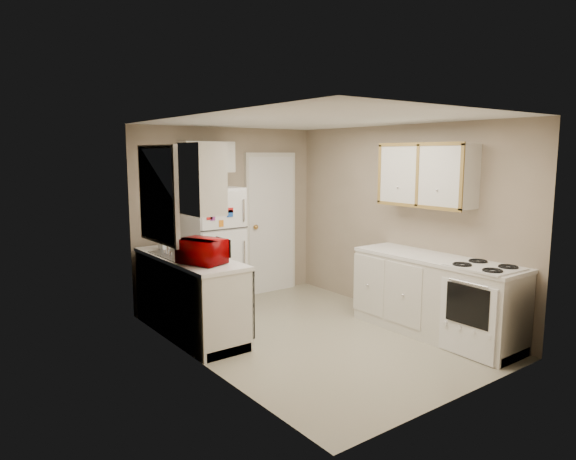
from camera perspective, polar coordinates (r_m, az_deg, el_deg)
floor at (r=5.96m, az=2.93°, el=-11.57°), size 3.80×3.80×0.00m
ceiling at (r=5.62m, az=3.12°, el=12.10°), size 3.80×3.80×0.00m
wall_left at (r=4.90m, az=-9.68°, el=-1.55°), size 3.80×3.80×0.00m
wall_right at (r=6.64m, az=12.36°, el=0.98°), size 3.80×3.80×0.00m
wall_back at (r=7.22m, az=-6.66°, el=1.71°), size 2.80×2.80×0.00m
wall_front at (r=4.40m, az=19.05°, el=-3.05°), size 2.80×2.80×0.00m
left_counter at (r=5.99m, az=-10.88°, el=-7.12°), size 0.60×1.80×0.90m
dishwasher at (r=5.60m, az=-5.48°, el=-7.68°), size 0.03×0.58×0.72m
sink at (r=6.02m, az=-11.61°, el=-3.03°), size 0.54×0.74×0.16m
microwave at (r=5.44m, az=-9.50°, el=-2.16°), size 0.54×0.42×0.32m
soap_bottle at (r=6.35m, az=-13.66°, el=-1.22°), size 0.11×0.11×0.21m
window_blinds at (r=5.82m, az=-14.15°, el=3.85°), size 0.10×0.98×1.08m
upper_cabinet_left at (r=5.10m, az=-9.47°, el=5.62°), size 0.30×0.45×0.70m
refrigerator at (r=6.75m, az=-8.39°, el=-2.15°), size 0.67×0.65×1.62m
cabinet_over_fridge at (r=6.84m, az=-9.06°, el=8.01°), size 0.70×0.30×0.40m
interior_door at (r=7.58m, az=-1.90°, el=0.71°), size 0.86×0.06×2.08m
right_counter at (r=6.06m, az=16.00°, el=-7.10°), size 0.60×2.00×0.90m
stove at (r=5.71m, az=20.76°, el=-8.91°), size 0.54×0.66×0.78m
upper_cabinet_right at (r=6.16m, az=15.14°, el=5.92°), size 0.30×1.20×0.70m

